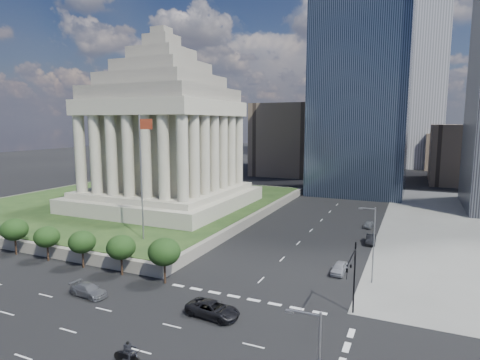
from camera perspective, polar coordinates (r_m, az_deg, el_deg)
The scene contains 17 objects.
ground at distance 130.20m, azimuth 15.72°, elevation -1.27°, with size 500.00×500.00×0.00m, color black.
plaza_terrace at distance 101.64m, azimuth -14.94°, elevation -3.32°, with size 66.00×70.00×1.80m, color #6A645B.
plaza_lawn at distance 101.46m, azimuth -14.96°, elevation -2.79°, with size 64.00×68.00×0.10m, color #1D3415.
war_memorial at distance 91.50m, azimuth -10.78°, elevation 8.50°, with size 34.00×34.00×39.00m, color #A09986, non-canonical shape.
flagpole at distance 65.36m, azimuth -13.77°, elevation 1.33°, with size 2.52×0.24×20.00m.
tree_row at distance 69.83m, azimuth -27.62°, elevation -7.41°, with size 53.00×4.00×6.00m, color black, non-canonical shape.
midrise_glass at distance 123.69m, azimuth 16.85°, elevation 12.15°, with size 26.00×26.00×60.00m, color black.
building_filler_ne at distance 158.27m, azimuth 29.03°, elevation 3.28°, with size 20.00×30.00×20.00m, color brown.
building_filler_nw at distance 164.58m, azimuth 7.03°, elevation 5.78°, with size 24.00×30.00×28.00m, color brown.
traffic_signal_ne at distance 44.11m, azimuth 15.68°, elevation -12.54°, with size 0.30×5.74×8.00m.
street_lamp_north at distance 54.59m, azimuth 18.32°, elevation -8.17°, with size 2.13×0.22×10.00m.
pickup_truck at distance 45.11m, azimuth -3.88°, elevation -17.87°, with size 5.99×2.76×1.67m, color black.
suv_grey at distance 52.99m, azimuth -20.74°, elevation -14.43°, with size 5.05×2.05×1.47m, color #54555B.
parked_sedan_near at distance 58.15m, azimuth 13.93°, elevation -12.07°, with size 1.77×4.40×1.50m, color #9FA1A8.
parked_sedan_mid at distance 73.08m, azimuth 18.13°, elevation -8.04°, with size 4.52×1.58×1.49m, color black.
parked_sedan_far at distance 83.87m, azimuth 17.82°, elevation -6.02°, with size 1.54×3.82×1.30m, color slate.
motorcycle_trail at distance 38.77m, azimuth -15.77°, elevation -22.48°, with size 2.80×0.76×2.09m, color black, non-canonical shape.
Camera 1 is at (17.99, -27.29, 20.60)m, focal length 30.00 mm.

